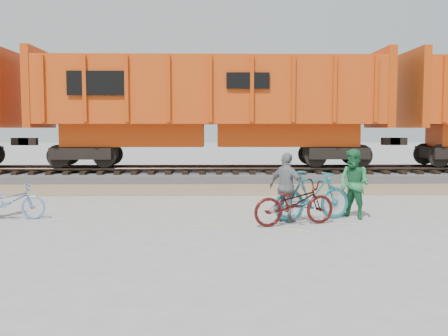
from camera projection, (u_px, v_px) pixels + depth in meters
The scene contains 10 objects.
ground at pixel (250, 219), 11.39m from camera, with size 120.00×120.00×0.00m, color #9E9E99.
gravel_strip at pixel (239, 189), 16.87m from camera, with size 120.00×3.00×0.02m, color #93855B.
ballast_bed at pixel (234, 175), 20.35m from camera, with size 120.00×4.00×0.30m, color slate.
track at pixel (235, 168), 20.32m from camera, with size 120.00×2.60×0.24m.
hopper_car_center at pixel (211, 105), 20.10m from camera, with size 14.00×3.13×4.65m.
bicycle_blue at pixel (9, 201), 11.36m from camera, with size 0.56×1.60×0.84m, color #7095CE.
bicycle_teal at pixel (312, 195), 11.25m from camera, with size 0.53×1.88×1.13m, color #1D7585.
bicycle_maroon at pixel (294, 203), 10.69m from camera, with size 0.65×1.85×0.97m, color #47100D.
person_man at pixel (354, 184), 11.45m from camera, with size 0.78×0.61×1.60m, color #267843.
person_woman at pixel (287, 187), 11.07m from camera, with size 0.91×0.38×1.54m, color gray.
Camera 1 is at (-0.82, -11.24, 2.09)m, focal length 40.00 mm.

